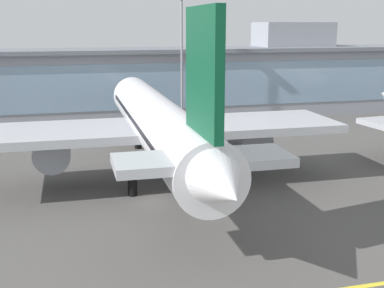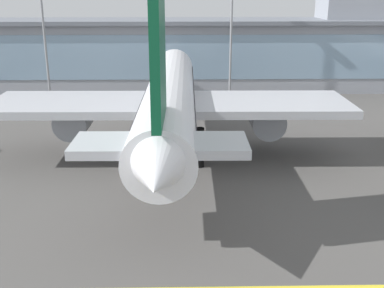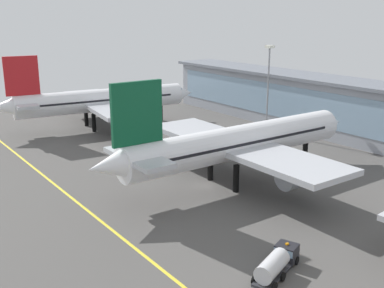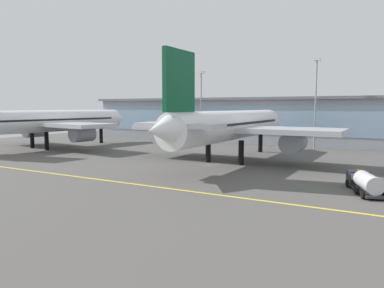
# 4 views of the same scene
# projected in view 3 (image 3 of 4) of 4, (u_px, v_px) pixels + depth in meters

# --- Properties ---
(ground_plane) EXTENTS (192.02, 192.02, 0.00)m
(ground_plane) POSITION_uv_depth(u_px,v_px,m) (203.00, 186.00, 86.14)
(ground_plane) COLOR #514F4C
(taxiway_centreline_stripe) EXTENTS (153.62, 0.50, 0.01)m
(taxiway_centreline_stripe) POSITION_uv_depth(u_px,v_px,m) (93.00, 215.00, 73.65)
(taxiway_centreline_stripe) COLOR yellow
(taxiway_centreline_stripe) RESTS_ON ground
(terminal_building) EXTENTS (140.16, 14.00, 19.85)m
(terminal_building) POSITION_uv_depth(u_px,v_px,m) (373.00, 113.00, 111.09)
(terminal_building) COLOR #9399A3
(terminal_building) RESTS_ON ground
(airliner_near_left) EXTENTS (44.28, 56.59, 20.47)m
(airliner_near_left) POSITION_uv_depth(u_px,v_px,m) (101.00, 101.00, 127.80)
(airliner_near_left) COLOR black
(airliner_near_left) RESTS_ON ground
(airliner_near_right) EXTENTS (45.25, 58.74, 20.75)m
(airliner_near_right) POSITION_uv_depth(u_px,v_px,m) (238.00, 143.00, 86.13)
(airliner_near_right) COLOR black
(airliner_near_right) RESTS_ON ground
(baggage_tug_near) EXTENTS (5.62, 9.31, 2.90)m
(baggage_tug_near) POSITION_uv_depth(u_px,v_px,m) (277.00, 262.00, 56.89)
(baggage_tug_near) COLOR black
(baggage_tug_near) RESTS_ON ground
(apron_light_mast_centre) EXTENTS (1.80, 1.80, 22.83)m
(apron_light_mast_centre) POSITION_uv_depth(u_px,v_px,m) (268.00, 76.00, 120.35)
(apron_light_mast_centre) COLOR gray
(apron_light_mast_centre) RESTS_ON ground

